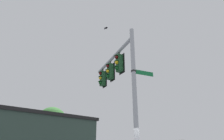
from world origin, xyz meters
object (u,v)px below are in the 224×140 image
at_px(street_name_sign, 140,72).
at_px(traffic_light_mid_outer, 103,78).
at_px(bird_flying, 106,28).
at_px(traffic_light_mid_inner, 110,71).
at_px(traffic_light_nearest_pole, 119,63).

bearing_deg(street_name_sign, traffic_light_mid_outer, -2.75).
bearing_deg(bird_flying, traffic_light_mid_inner, 159.84).
distance_m(traffic_light_nearest_pole, street_name_sign, 1.98).
height_order(traffic_light_nearest_pole, street_name_sign, traffic_light_nearest_pole).
relative_size(traffic_light_nearest_pole, traffic_light_mid_outer, 1.00).
height_order(traffic_light_mid_inner, street_name_sign, traffic_light_mid_inner).
xyz_separation_m(traffic_light_nearest_pole, traffic_light_mid_inner, (1.36, -0.18, 0.00)).
height_order(traffic_light_mid_outer, bird_flying, bird_flying).
bearing_deg(traffic_light_mid_outer, bird_flying, -42.86).
distance_m(traffic_light_nearest_pole, bird_flying, 5.85).
xyz_separation_m(traffic_light_nearest_pole, traffic_light_mid_outer, (2.71, -0.37, 0.00)).
xyz_separation_m(traffic_light_nearest_pole, bird_flying, (3.27, -0.89, 4.76)).
height_order(traffic_light_mid_inner, bird_flying, bird_flying).
distance_m(traffic_light_nearest_pole, traffic_light_mid_inner, 1.37).
bearing_deg(street_name_sign, traffic_light_mid_inner, -0.46).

